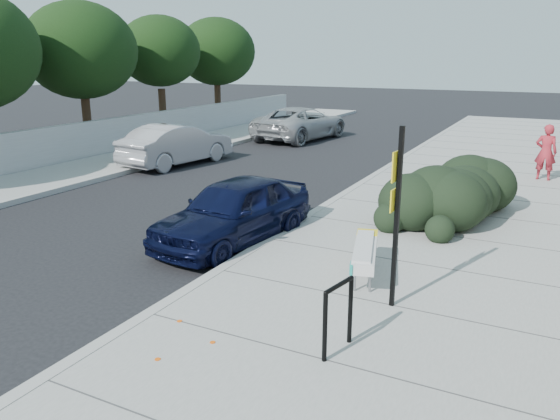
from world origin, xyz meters
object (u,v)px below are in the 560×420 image
(sign_post, at_px, (396,208))
(pedestrian, at_px, (546,152))
(suv_silver, at_px, (301,123))
(bench, at_px, (365,251))
(bike_rack, at_px, (338,310))
(sedan_navy, at_px, (234,211))
(wagon_silver, at_px, (177,144))

(sign_post, height_order, pedestrian, sign_post)
(pedestrian, bearing_deg, suv_silver, -23.79)
(bench, bearing_deg, bike_rack, -94.60)
(bike_rack, height_order, suv_silver, suv_silver)
(bench, xyz_separation_m, pedestrian, (2.56, 10.21, 0.43))
(suv_silver, distance_m, pedestrian, 12.25)
(bench, relative_size, pedestrian, 1.11)
(suv_silver, bearing_deg, sedan_navy, 116.44)
(bike_rack, height_order, sign_post, sign_post)
(pedestrian, bearing_deg, bench, 77.64)
(sedan_navy, bearing_deg, sign_post, -17.08)
(bench, bearing_deg, pedestrian, 60.20)
(sign_post, relative_size, wagon_silver, 0.61)
(sign_post, relative_size, suv_silver, 0.51)
(bench, bearing_deg, wagon_silver, 127.25)
(bike_rack, relative_size, sedan_navy, 0.24)
(bike_rack, height_order, pedestrian, pedestrian)
(sign_post, distance_m, sedan_navy, 4.60)
(sign_post, xyz_separation_m, sedan_navy, (-4.08, 1.84, -1.04))
(wagon_silver, bearing_deg, bench, 150.86)
(bench, height_order, pedestrian, pedestrian)
(sedan_navy, height_order, pedestrian, pedestrian)
(sedan_navy, height_order, wagon_silver, wagon_silver)
(bike_rack, xyz_separation_m, sign_post, (0.25, 1.72, 1.02))
(bench, relative_size, wagon_silver, 0.42)
(bench, height_order, suv_silver, suv_silver)
(bench, height_order, wagon_silver, wagon_silver)
(wagon_silver, bearing_deg, pedestrian, -159.81)
(sign_post, distance_m, suv_silver, 18.94)
(wagon_silver, height_order, suv_silver, suv_silver)
(bench, distance_m, bike_rack, 2.77)
(sign_post, xyz_separation_m, suv_silver, (-9.28, 16.48, -0.98))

